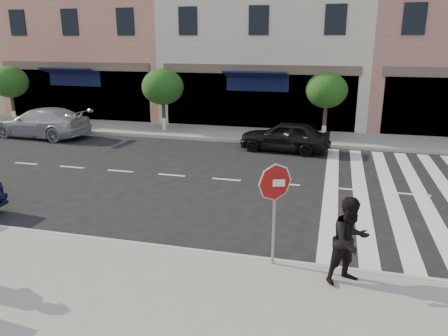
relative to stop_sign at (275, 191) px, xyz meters
The scene contains 12 objects.
ground 3.41m from the stop_sign, 145.26° to the left, with size 120.00×120.00×0.00m, color black.
sidewalk_near 3.59m from the stop_sign, 139.14° to the right, with size 60.00×4.50×0.15m, color gray.
sidewalk_far 13.00m from the stop_sign, 100.75° to the left, with size 60.00×3.00×0.15m, color gray.
building_west_mid 23.58m from the stop_sign, 125.68° to the left, with size 10.00×9.00×14.00m, color tan.
building_centre 19.26m from the stop_sign, 98.85° to the left, with size 11.00×9.00×11.00m, color beige.
street_tree_wa 20.61m from the stop_sign, 142.76° to the left, with size 2.00×2.00×3.05m.
street_tree_wb 14.51m from the stop_sign, 120.71° to the left, with size 2.10×2.10×3.06m.
street_tree_c 12.50m from the stop_sign, 87.27° to the left, with size 1.90×1.90×3.04m.
stop_sign is the anchor object (origin of this frame).
walker 1.69m from the stop_sign, 12.57° to the right, with size 0.83×0.65×1.72m, color black.
car_far_left 16.29m from the stop_sign, 142.01° to the left, with size 2.00×4.91×1.42m, color #A1A1A6.
car_far_mid 10.25m from the stop_sign, 95.40° to the left, with size 1.53×3.80×1.30m, color black.
Camera 1 is at (3.45, -9.80, 4.65)m, focal length 35.00 mm.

